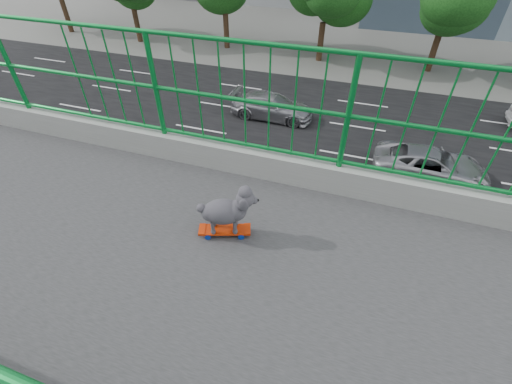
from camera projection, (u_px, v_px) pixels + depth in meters
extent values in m
cube|color=black|center=(350.00, 156.00, 16.55)|extent=(18.00, 90.00, 0.02)
cube|color=#2D2D2F|center=(303.00, 315.00, 2.79)|extent=(3.00, 24.00, 0.50)
cube|color=gray|center=(337.00, 177.00, 3.55)|extent=(0.20, 24.00, 0.30)
cylinder|color=#0D7A2F|center=(360.00, 54.00, 2.74)|extent=(0.04, 24.00, 0.04)
cylinder|color=#0D7A2F|center=(348.00, 116.00, 3.10)|extent=(0.04, 24.00, 0.04)
cylinder|color=#0D7A2F|center=(348.00, 116.00, 3.10)|extent=(0.06, 0.06, 1.10)
cylinder|color=black|center=(67.00, 16.00, 31.99)|extent=(0.44, 0.44, 2.80)
cylinder|color=black|center=(137.00, 25.00, 29.71)|extent=(0.44, 0.44, 2.62)
cylinder|color=black|center=(226.00, 29.00, 28.28)|extent=(0.44, 0.44, 2.97)
cylinder|color=black|center=(321.00, 42.00, 25.95)|extent=(0.44, 0.44, 2.73)
cylinder|color=black|center=(434.00, 50.00, 24.22)|extent=(0.44, 0.44, 2.87)
cube|color=red|center=(225.00, 230.00, 3.11)|extent=(0.28, 0.49, 0.02)
cube|color=#99999E|center=(208.00, 231.00, 3.12)|extent=(0.09, 0.06, 0.02)
cylinder|color=#07299C|center=(209.00, 227.00, 3.17)|extent=(0.04, 0.06, 0.05)
sphere|color=yellow|center=(209.00, 227.00, 3.17)|extent=(0.02, 0.02, 0.02)
cylinder|color=#07299C|center=(208.00, 237.00, 3.08)|extent=(0.04, 0.06, 0.05)
sphere|color=yellow|center=(208.00, 237.00, 3.08)|extent=(0.02, 0.02, 0.02)
cube|color=#99999E|center=(241.00, 231.00, 3.12)|extent=(0.09, 0.06, 0.02)
cylinder|color=#07299C|center=(242.00, 227.00, 3.17)|extent=(0.04, 0.06, 0.05)
sphere|color=yellow|center=(242.00, 227.00, 3.17)|extent=(0.02, 0.02, 0.02)
cylinder|color=#07299C|center=(241.00, 237.00, 3.08)|extent=(0.04, 0.06, 0.05)
sphere|color=yellow|center=(241.00, 237.00, 3.08)|extent=(0.02, 0.02, 0.02)
ellipsoid|color=#2C2A2E|center=(223.00, 212.00, 2.96)|extent=(0.32, 0.40, 0.23)
sphere|color=#2C2A2E|center=(245.00, 198.00, 2.87)|extent=(0.16, 0.16, 0.16)
sphere|color=black|center=(258.00, 200.00, 2.88)|extent=(0.03, 0.03, 0.03)
sphere|color=#2C2A2E|center=(201.00, 208.00, 2.93)|extent=(0.08, 0.08, 0.08)
cylinder|color=#2C2A2E|center=(235.00, 219.00, 3.09)|extent=(0.03, 0.03, 0.14)
cylinder|color=#2C2A2E|center=(235.00, 227.00, 3.02)|extent=(0.03, 0.03, 0.14)
cylinder|color=#2C2A2E|center=(214.00, 220.00, 3.09)|extent=(0.03, 0.03, 0.14)
cylinder|color=#2C2A2E|center=(213.00, 228.00, 3.01)|extent=(0.03, 0.03, 0.14)
imported|color=black|center=(470.00, 220.00, 12.24)|extent=(1.44, 4.13, 1.36)
imported|color=#99999F|center=(431.00, 165.00, 14.85)|extent=(2.22, 4.81, 1.34)
imported|color=#99999F|center=(272.00, 106.00, 19.19)|extent=(1.89, 4.65, 1.35)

